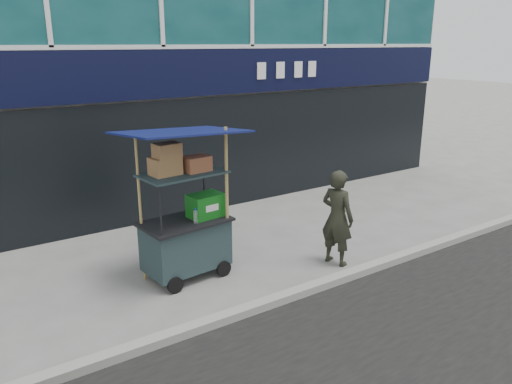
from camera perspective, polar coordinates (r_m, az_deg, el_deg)
ground at (r=7.40m, az=3.35°, el=-11.37°), size 80.00×80.00×0.00m
curb at (r=7.23m, az=4.34°, el=-11.56°), size 80.00×0.18×0.12m
vendor_cart at (r=7.62m, az=-7.97°, el=-3.82°), size 1.86×1.39×2.36m
vendor_man at (r=8.11m, az=9.27°, el=-2.91°), size 0.50×0.65×1.57m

